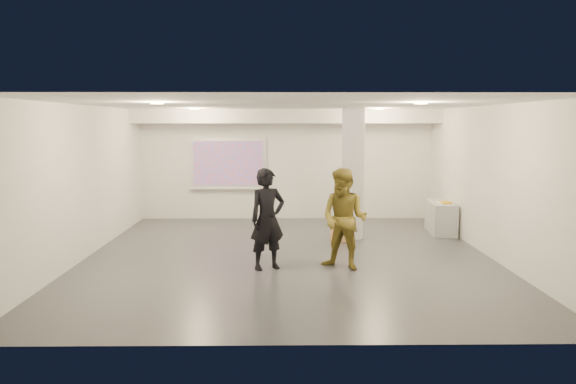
{
  "coord_description": "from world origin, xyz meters",
  "views": [
    {
      "loc": [
        -0.13,
        -10.96,
        2.66
      ],
      "look_at": [
        0.0,
        0.4,
        1.25
      ],
      "focal_mm": 35.0,
      "sensor_mm": 36.0,
      "label": 1
    }
  ],
  "objects_px": {
    "projection_screen": "(228,164)",
    "woman": "(267,219)",
    "credenza": "(441,218)",
    "column": "(353,174)",
    "man": "(344,219)"
  },
  "relations": [
    {
      "from": "man",
      "to": "projection_screen",
      "type": "bearing_deg",
      "value": 145.08
    },
    {
      "from": "column",
      "to": "woman",
      "type": "height_order",
      "value": "column"
    },
    {
      "from": "projection_screen",
      "to": "woman",
      "type": "bearing_deg",
      "value": -77.35
    },
    {
      "from": "projection_screen",
      "to": "woman",
      "type": "xyz_separation_m",
      "value": [
        1.21,
        -5.4,
        -0.6
      ]
    },
    {
      "from": "column",
      "to": "projection_screen",
      "type": "relative_size",
      "value": 1.43
    },
    {
      "from": "projection_screen",
      "to": "credenza",
      "type": "height_order",
      "value": "projection_screen"
    },
    {
      "from": "column",
      "to": "credenza",
      "type": "xyz_separation_m",
      "value": [
        2.22,
        0.56,
        -1.12
      ]
    },
    {
      "from": "credenza",
      "to": "man",
      "type": "height_order",
      "value": "man"
    },
    {
      "from": "projection_screen",
      "to": "credenza",
      "type": "relative_size",
      "value": 1.62
    },
    {
      "from": "projection_screen",
      "to": "credenza",
      "type": "bearing_deg",
      "value": -21.45
    },
    {
      "from": "column",
      "to": "credenza",
      "type": "bearing_deg",
      "value": 14.24
    },
    {
      "from": "column",
      "to": "projection_screen",
      "type": "bearing_deg",
      "value": 139.44
    },
    {
      "from": "projection_screen",
      "to": "column",
      "type": "bearing_deg",
      "value": -40.56
    },
    {
      "from": "projection_screen",
      "to": "woman",
      "type": "height_order",
      "value": "projection_screen"
    },
    {
      "from": "woman",
      "to": "man",
      "type": "height_order",
      "value": "woman"
    }
  ]
}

